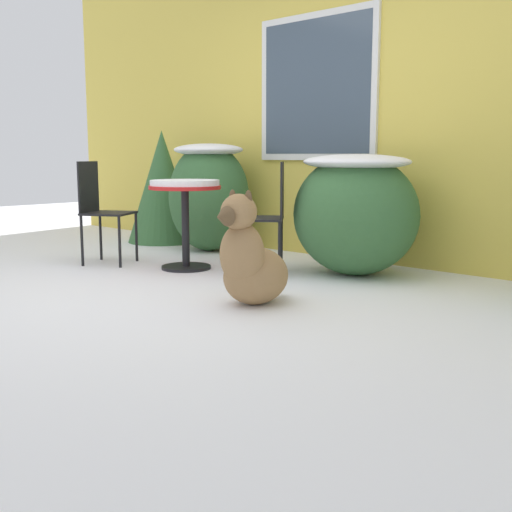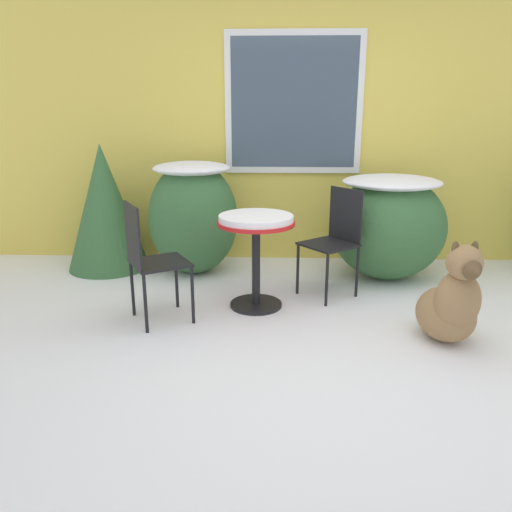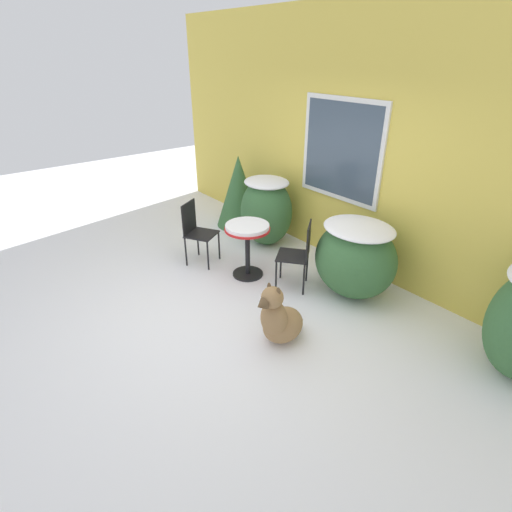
# 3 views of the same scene
# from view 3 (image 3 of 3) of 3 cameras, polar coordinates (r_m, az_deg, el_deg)

# --- Properties ---
(ground_plane) EXTENTS (16.00, 16.00, 0.00)m
(ground_plane) POSITION_cam_3_polar(r_m,az_deg,el_deg) (4.74, -5.74, -8.00)
(ground_plane) COLOR white
(house_wall) EXTENTS (8.00, 0.10, 3.29)m
(house_wall) POSITION_cam_3_polar(r_m,az_deg,el_deg) (5.47, 13.64, 15.16)
(house_wall) COLOR #DBC14C
(house_wall) RESTS_ON ground_plane
(shrub_left) EXTENTS (0.83, 0.76, 1.05)m
(shrub_left) POSITION_cam_3_polar(r_m,az_deg,el_deg) (6.13, 1.47, 6.65)
(shrub_left) COLOR #386638
(shrub_left) RESTS_ON ground_plane
(shrub_middle) EXTENTS (1.02, 0.90, 0.95)m
(shrub_middle) POSITION_cam_3_polar(r_m,az_deg,el_deg) (4.96, 14.02, -0.15)
(shrub_middle) COLOR #386638
(shrub_middle) RESTS_ON ground_plane
(evergreen_bush) EXTENTS (0.77, 0.77, 1.20)m
(evergreen_bush) POSITION_cam_3_polar(r_m,az_deg,el_deg) (6.83, -2.47, 9.22)
(evergreen_bush) COLOR #386638
(evergreen_bush) RESTS_ON ground_plane
(patio_table) EXTENTS (0.59, 0.59, 0.74)m
(patio_table) POSITION_cam_3_polar(r_m,az_deg,el_deg) (5.19, -1.23, 2.89)
(patio_table) COLOR black
(patio_table) RESTS_ON ground_plane
(patio_chair_near_table) EXTENTS (0.54, 0.54, 0.89)m
(patio_chair_near_table) POSITION_cam_3_polar(r_m,az_deg,el_deg) (4.98, 6.09, 0.47)
(patio_chair_near_table) COLOR black
(patio_chair_near_table) RESTS_ON ground_plane
(patio_chair_far_side) EXTENTS (0.52, 0.52, 0.89)m
(patio_chair_far_side) POSITION_cam_3_polar(r_m,az_deg,el_deg) (5.64, -8.43, 3.68)
(patio_chair_far_side) COLOR black
(patio_chair_far_side) RESTS_ON ground_plane
(dog) EXTENTS (0.42, 0.71, 0.73)m
(dog) POSITION_cam_3_polar(r_m,az_deg,el_deg) (4.15, 3.35, -9.11)
(dog) COLOR #937047
(dog) RESTS_ON ground_plane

